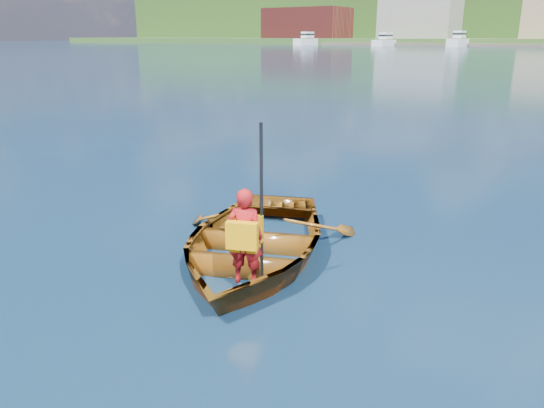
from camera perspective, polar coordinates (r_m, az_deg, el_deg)
ground at (r=8.17m, az=-7.23°, el=-1.96°), size 600.00×600.00×0.00m
rowboat at (r=6.76m, az=-2.12°, el=-4.09°), size 3.63×4.23×0.74m
child_paddler at (r=5.75m, az=-2.89°, el=-3.42°), size 0.46×0.43×1.77m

